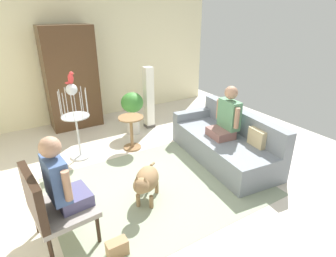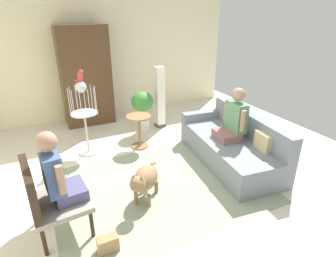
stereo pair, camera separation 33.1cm
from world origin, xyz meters
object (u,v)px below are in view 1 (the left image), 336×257
(couch, at_px, (225,143))
(handbag, at_px, (117,248))
(person_on_armchair, at_px, (60,179))
(column_lamp, at_px, (149,98))
(bird_cage_stand, at_px, (75,117))
(armchair, at_px, (49,204))
(potted_plant, at_px, (132,107))
(dog, at_px, (146,180))
(armoire_cabinet, at_px, (71,78))
(round_end_table, at_px, (131,130))
(parrot, at_px, (71,78))
(person_on_couch, at_px, (227,117))

(couch, distance_m, handbag, 2.64)
(person_on_armchair, distance_m, column_lamp, 3.34)
(bird_cage_stand, xyz_separation_m, handbag, (-0.26, -2.37, -0.66))
(armchair, bearing_deg, potted_plant, 48.35)
(dog, height_order, armoire_cabinet, armoire_cabinet)
(person_on_armchair, relative_size, dog, 1.35)
(couch, height_order, dog, couch)
(round_end_table, relative_size, parrot, 3.22)
(bird_cage_stand, bearing_deg, column_lamp, 18.54)
(round_end_table, height_order, armoire_cabinet, armoire_cabinet)
(column_lamp, xyz_separation_m, armoire_cabinet, (-1.35, 0.94, 0.41))
(column_lamp, bearing_deg, round_end_table, -135.56)
(couch, xyz_separation_m, potted_plant, (-0.92, 1.79, 0.29))
(armchair, distance_m, potted_plant, 3.05)
(bird_cage_stand, height_order, handbag, bird_cage_stand)
(couch, bearing_deg, person_on_couch, -152.23)
(round_end_table, height_order, column_lamp, column_lamp)
(handbag, bearing_deg, dog, 42.71)
(bird_cage_stand, relative_size, parrot, 6.75)
(potted_plant, xyz_separation_m, column_lamp, (0.45, 0.13, 0.09))
(person_on_couch, relative_size, dog, 1.36)
(person_on_couch, height_order, armoire_cabinet, armoire_cabinet)
(couch, height_order, column_lamp, column_lamp)
(bird_cage_stand, relative_size, armoire_cabinet, 0.62)
(dog, distance_m, handbag, 0.97)
(person_on_armchair, xyz_separation_m, armoire_cabinet, (0.97, 3.34, 0.29))
(dog, relative_size, armoire_cabinet, 0.30)
(round_end_table, bearing_deg, person_on_couch, -44.67)
(couch, xyz_separation_m, column_lamp, (-0.47, 1.93, 0.37))
(round_end_table, xyz_separation_m, armoire_cabinet, (-0.58, 1.69, 0.70))
(parrot, bearing_deg, handbag, -96.59)
(potted_plant, bearing_deg, dog, -110.61)
(armchair, bearing_deg, round_end_table, 44.15)
(person_on_armchair, distance_m, parrot, 2.04)
(potted_plant, distance_m, armoire_cabinet, 1.49)
(person_on_armchair, relative_size, potted_plant, 0.97)
(armchair, height_order, handbag, armchair)
(couch, xyz_separation_m, handbag, (-2.43, -1.01, -0.20))
(couch, height_order, armchair, armchair)
(round_end_table, relative_size, handbag, 2.81)
(person_on_couch, bearing_deg, round_end_table, 135.33)
(armchair, relative_size, bird_cage_stand, 0.71)
(bird_cage_stand, bearing_deg, armoire_cabinet, 77.23)
(couch, relative_size, armoire_cabinet, 1.02)
(column_lamp, bearing_deg, armoire_cabinet, 145.06)
(dog, xyz_separation_m, handbag, (-0.69, -0.63, -0.25))
(armchair, relative_size, handbag, 4.20)
(couch, height_order, round_end_table, couch)
(potted_plant, bearing_deg, person_on_couch, -63.75)
(couch, height_order, person_on_couch, person_on_couch)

